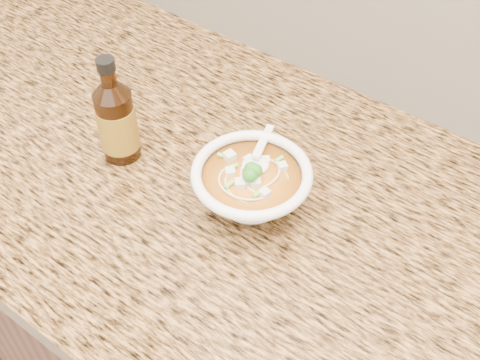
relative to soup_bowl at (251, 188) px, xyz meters
The scene contains 3 objects.
counter_slab 0.12m from the soup_bowl, 11.89° to the left, with size 4.00×0.68×0.04m, color #A6753D.
soup_bowl is the anchor object (origin of this frame).
hot_sauce_bottle 0.23m from the soup_bowl, behind, with size 0.08×0.08×0.18m.
Camera 1 is at (0.22, 1.19, 1.57)m, focal length 45.00 mm.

